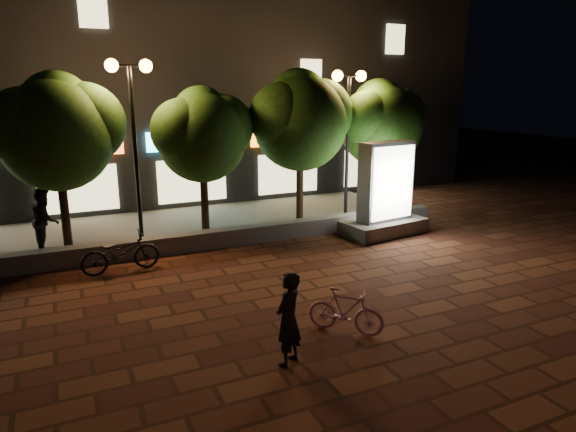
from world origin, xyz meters
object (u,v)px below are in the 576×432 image
tree_mid (203,131)px  street_lamp_left (132,105)px  street_lamp_right (348,106)px  scooter_pink (346,311)px  tree_right (301,117)px  scooter_parked (120,253)px  pedestrian (45,220)px  tree_far_right (382,121)px  ad_kiosk (385,197)px  tree_left (57,128)px  rider (288,319)px

tree_mid → street_lamp_left: size_ratio=0.87×
street_lamp_right → scooter_pink: size_ratio=3.43×
tree_right → scooter_parked: (-6.19, -2.46, -3.06)m
pedestrian → tree_right: bearing=-87.9°
tree_mid → tree_far_right: size_ratio=0.95×
tree_right → ad_kiosk: (1.80, -2.34, -2.39)m
scooter_parked → tree_far_right: bearing=-79.3°
tree_left → street_lamp_right: (8.95, -0.26, 0.45)m
tree_far_right → rider: size_ratio=2.94×
street_lamp_right → ad_kiosk: (0.16, -2.08, -2.72)m
scooter_parked → pedestrian: pedestrian is taller
tree_mid → scooter_parked: size_ratio=2.35×
street_lamp_right → rider: (-5.83, -7.86, -3.08)m
scooter_pink → ad_kiosk: bearing=4.8°
tree_far_right → ad_kiosk: (-1.39, -2.34, -2.19)m
street_lamp_right → tree_left: bearing=178.3°
tree_left → street_lamp_left: size_ratio=0.94×
tree_right → tree_far_right: size_ratio=1.06×
tree_far_right → rider: (-7.38, -8.13, -2.56)m
tree_far_right → street_lamp_left: (-8.55, -0.26, 0.66)m
tree_right → rider: size_ratio=3.12×
ad_kiosk → scooter_parked: size_ratio=1.52×
rider → tree_mid: bearing=-130.8°
ad_kiosk → tree_right: bearing=127.6°
tree_left → scooter_pink: bearing=-59.0°
tree_far_right → scooter_pink: size_ratio=3.28×
street_lamp_right → street_lamp_left: bearing=180.0°
scooter_pink → pedestrian: pedestrian is taller
street_lamp_right → rider: bearing=-126.5°
tree_left → ad_kiosk: size_ratio=1.68×
tree_mid → scooter_pink: bearing=-85.8°
tree_left → street_lamp_right: size_ratio=0.98×
rider → scooter_parked: size_ratio=0.85×
scooter_pink → street_lamp_left: bearing=65.4°
tree_mid → tree_right: 3.32m
tree_far_right → rider: 11.27m
tree_far_right → tree_left: bearing=180.0°
scooter_pink → tree_mid: bearing=50.0°
ad_kiosk → pedestrian: (-9.67, 2.17, -0.19)m
scooter_pink → rider: rider is taller
tree_right → tree_far_right: 3.20m
scooter_parked → scooter_pink: bearing=-150.0°
tree_left → rider: (3.12, -8.13, -2.63)m
rider → pedestrian: (-3.69, 7.95, 0.18)m
tree_mid → tree_right: tree_right is taller
scooter_parked → pedestrian: 2.88m
tree_left → ad_kiosk: 9.67m
ad_kiosk → scooter_parked: (-8.00, -0.12, -0.67)m
tree_right → scooter_parked: bearing=-158.3°
tree_right → street_lamp_right: tree_right is taller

